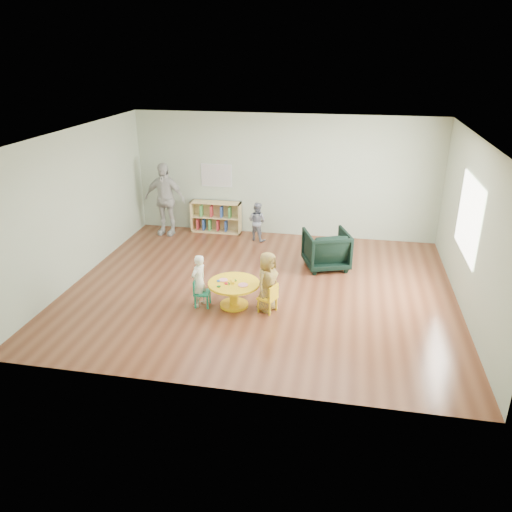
# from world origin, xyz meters

# --- Properties ---
(room) EXTENTS (7.10, 7.00, 2.80)m
(room) POSITION_xyz_m (0.01, 0.00, 1.89)
(room) COLOR brown
(room) RESTS_ON ground
(activity_table) EXTENTS (0.88, 0.88, 0.49)m
(activity_table) POSITION_xyz_m (-0.33, -0.75, 0.31)
(activity_table) COLOR yellow
(activity_table) RESTS_ON ground
(kid_chair_left) EXTENTS (0.29, 0.29, 0.50)m
(kid_chair_left) POSITION_xyz_m (-0.90, -0.85, 0.27)
(kid_chair_left) COLOR #17805C
(kid_chair_left) RESTS_ON ground
(kid_chair_right) EXTENTS (0.36, 0.36, 0.51)m
(kid_chair_right) POSITION_xyz_m (0.30, -0.85, 0.27)
(kid_chair_right) COLOR yellow
(kid_chair_right) RESTS_ON ground
(bookshelf) EXTENTS (1.20, 0.30, 0.75)m
(bookshelf) POSITION_xyz_m (-1.61, 2.86, 0.37)
(bookshelf) COLOR tan
(bookshelf) RESTS_ON ground
(alphabet_poster) EXTENTS (0.74, 0.01, 0.54)m
(alphabet_poster) POSITION_xyz_m (-1.60, 2.98, 1.35)
(alphabet_poster) COLOR silver
(alphabet_poster) RESTS_ON ground
(armchair) EXTENTS (1.06, 1.08, 0.77)m
(armchair) POSITION_xyz_m (1.12, 1.20, 0.39)
(armchair) COLOR black
(armchair) RESTS_ON ground
(child_left) EXTENTS (0.34, 0.40, 0.93)m
(child_left) POSITION_xyz_m (-0.92, -0.84, 0.47)
(child_left) COLOR white
(child_left) RESTS_ON ground
(child_right) EXTENTS (0.51, 0.60, 1.04)m
(child_right) POSITION_xyz_m (0.25, -0.77, 0.52)
(child_right) COLOR yellow
(child_right) RESTS_ON ground
(toddler) EXTENTS (0.53, 0.48, 0.90)m
(toddler) POSITION_xyz_m (-0.53, 2.46, 0.45)
(toddler) COLOR #18233E
(toddler) RESTS_ON ground
(adult_caretaker) EXTENTS (1.03, 0.50, 1.71)m
(adult_caretaker) POSITION_xyz_m (-2.74, 2.49, 0.85)
(adult_caretaker) COLOR beige
(adult_caretaker) RESTS_ON ground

